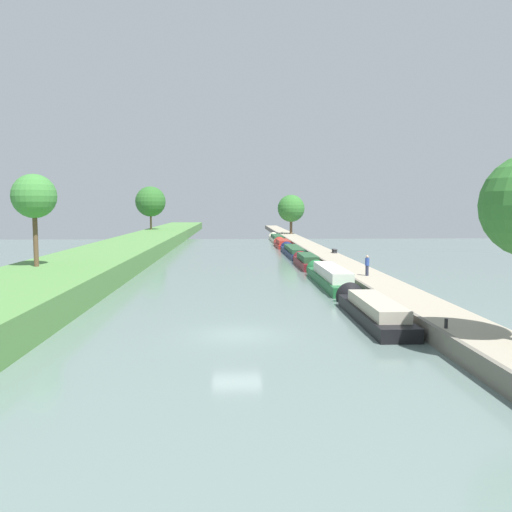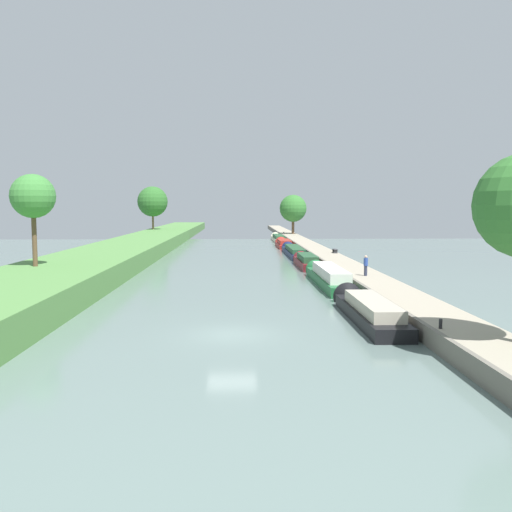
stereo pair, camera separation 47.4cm
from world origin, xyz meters
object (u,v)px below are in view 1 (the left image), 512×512
(narrowboat_green, at_px, (329,276))
(mooring_bollard_near, at_px, (446,323))
(narrowboat_navy, at_px, (293,251))
(narrowboat_red, at_px, (282,244))
(mooring_bollard_far, at_px, (282,233))
(park_bench, at_px, (334,250))
(narrowboat_black, at_px, (370,309))
(person_walking, at_px, (367,265))
(narrowboat_maroon, at_px, (306,261))
(narrowboat_cream, at_px, (276,238))

(narrowboat_green, height_order, mooring_bollard_near, narrowboat_green)
(narrowboat_navy, distance_m, narrowboat_red, 14.59)
(mooring_bollard_far, distance_m, park_bench, 44.00)
(narrowboat_navy, bearing_deg, narrowboat_black, -90.02)
(person_walking, xyz_separation_m, mooring_bollard_far, (-1.02, 65.20, -0.65))
(narrowboat_maroon, bearing_deg, narrowboat_cream, 89.74)
(mooring_bollard_near, relative_size, park_bench, 0.30)
(narrowboat_maroon, xyz_separation_m, person_walking, (2.93, -14.94, 1.21))
(narrowboat_green, bearing_deg, mooring_bollard_near, -85.08)
(narrowboat_maroon, relative_size, mooring_bollard_far, 22.75)
(narrowboat_navy, relative_size, person_walking, 10.05)
(narrowboat_cream, height_order, person_walking, person_walking)
(narrowboat_cream, bearing_deg, park_bench, -83.66)
(mooring_bollard_far, relative_size, park_bench, 0.30)
(narrowboat_black, distance_m, park_bench, 33.76)
(mooring_bollard_far, bearing_deg, narrowboat_navy, -92.88)
(narrowboat_black, xyz_separation_m, person_walking, (2.85, 12.23, 1.23))
(park_bench, bearing_deg, mooring_bollard_far, 93.12)
(narrowboat_green, bearing_deg, park_bench, 78.03)
(narrowboat_navy, xyz_separation_m, park_bench, (4.22, -7.65, 0.75))
(narrowboat_cream, relative_size, mooring_bollard_near, 33.96)
(park_bench, bearing_deg, mooring_bollard_near, -93.42)
(narrowboat_green, distance_m, narrowboat_maroon, 13.26)
(narrowboat_black, height_order, mooring_bollard_far, narrowboat_black)
(mooring_bollard_near, xyz_separation_m, mooring_bollard_far, (0.00, 83.94, 0.00))
(narrowboat_maroon, xyz_separation_m, narrowboat_navy, (0.08, 13.98, -0.07))
(narrowboat_cream, xyz_separation_m, mooring_bollard_near, (1.71, -76.95, 0.63))
(narrowboat_maroon, bearing_deg, narrowboat_black, -89.85)
(narrowboat_black, relative_size, narrowboat_red, 1.04)
(narrowboat_green, distance_m, narrowboat_cream, 56.52)
(narrowboat_maroon, height_order, narrowboat_cream, narrowboat_maroon)
(narrowboat_green, distance_m, mooring_bollard_near, 20.51)
(narrowboat_black, bearing_deg, narrowboat_navy, 89.98)
(mooring_bollard_far, bearing_deg, narrowboat_green, -91.59)
(narrowboat_green, distance_m, mooring_bollard_far, 63.54)
(mooring_bollard_far, bearing_deg, narrowboat_cream, -103.75)
(narrowboat_green, relative_size, narrowboat_cream, 0.94)
(park_bench, bearing_deg, person_walking, -93.69)
(park_bench, bearing_deg, narrowboat_black, -97.19)
(narrowboat_black, bearing_deg, mooring_bollard_far, 88.64)
(narrowboat_maroon, xyz_separation_m, narrowboat_red, (-0.02, 28.57, -0.09))
(narrowboat_cream, bearing_deg, mooring_bollard_far, 76.25)
(person_walking, height_order, park_bench, person_walking)
(narrowboat_maroon, bearing_deg, mooring_bollard_near, -86.76)
(narrowboat_cream, bearing_deg, narrowboat_navy, -90.22)
(narrowboat_navy, bearing_deg, mooring_bollard_near, -87.81)
(narrowboat_cream, distance_m, mooring_bollard_near, 76.97)
(narrowboat_navy, height_order, mooring_bollard_far, mooring_bollard_far)
(narrowboat_red, bearing_deg, park_bench, -79.01)
(narrowboat_green, xyz_separation_m, narrowboat_red, (-0.17, 41.82, -0.17))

